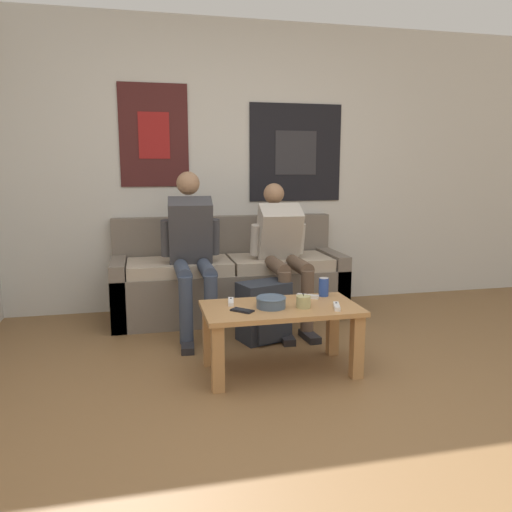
# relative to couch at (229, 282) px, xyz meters

# --- Properties ---
(ground_plane) EXTENTS (18.00, 18.00, 0.00)m
(ground_plane) POSITION_rel_couch_xyz_m (-0.02, -2.11, -0.30)
(ground_plane) COLOR brown
(wall_back) EXTENTS (10.00, 0.07, 2.55)m
(wall_back) POSITION_rel_couch_xyz_m (-0.02, 0.34, 0.98)
(wall_back) COLOR silver
(wall_back) RESTS_ON ground_plane
(couch) EXTENTS (1.97, 0.69, 0.84)m
(couch) POSITION_rel_couch_xyz_m (0.00, 0.00, 0.00)
(couch) COLOR #70665B
(couch) RESTS_ON ground_plane
(coffee_table) EXTENTS (0.97, 0.51, 0.43)m
(coffee_table) POSITION_rel_couch_xyz_m (0.10, -1.30, 0.04)
(coffee_table) COLOR #B27F4C
(coffee_table) RESTS_ON ground_plane
(person_seated_adult) EXTENTS (0.47, 0.88, 1.24)m
(person_seated_adult) POSITION_rel_couch_xyz_m (-0.35, -0.34, 0.38)
(person_seated_adult) COLOR #384256
(person_seated_adult) RESTS_ON ground_plane
(person_seated_teen) EXTENTS (0.47, 0.95, 1.14)m
(person_seated_teen) POSITION_rel_couch_xyz_m (0.39, -0.33, 0.34)
(person_seated_teen) COLOR brown
(person_seated_teen) RESTS_ON ground_plane
(backpack) EXTENTS (0.41, 0.35, 0.44)m
(backpack) POSITION_rel_couch_xyz_m (0.14, -0.72, -0.08)
(backpack) COLOR #282D38
(backpack) RESTS_ON ground_plane
(ceramic_bowl) EXTENTS (0.19, 0.19, 0.07)m
(ceramic_bowl) POSITION_rel_couch_xyz_m (0.04, -1.32, 0.17)
(ceramic_bowl) COLOR #475B75
(ceramic_bowl) RESTS_ON coffee_table
(pillar_candle) EXTENTS (0.09, 0.09, 0.08)m
(pillar_candle) POSITION_rel_couch_xyz_m (0.23, -1.36, 0.17)
(pillar_candle) COLOR tan
(pillar_candle) RESTS_ON coffee_table
(drink_can_blue) EXTENTS (0.07, 0.07, 0.12)m
(drink_can_blue) POSITION_rel_couch_xyz_m (0.45, -1.12, 0.19)
(drink_can_blue) COLOR #28479E
(drink_can_blue) RESTS_ON coffee_table
(game_controller_near_left) EXTENTS (0.06, 0.15, 0.03)m
(game_controller_near_left) POSITION_rel_couch_xyz_m (-0.19, -1.17, 0.14)
(game_controller_near_left) COLOR white
(game_controller_near_left) RESTS_ON coffee_table
(game_controller_near_right) EXTENTS (0.07, 0.15, 0.03)m
(game_controller_near_right) POSITION_rel_couch_xyz_m (0.42, -1.42, 0.14)
(game_controller_near_right) COLOR white
(game_controller_near_right) RESTS_ON coffee_table
(game_controller_far_center) EXTENTS (0.14, 0.11, 0.03)m
(game_controller_far_center) POSITION_rel_couch_xyz_m (0.33, -1.15, 0.14)
(game_controller_far_center) COLOR white
(game_controller_far_center) RESTS_ON coffee_table
(cell_phone) EXTENTS (0.14, 0.14, 0.01)m
(cell_phone) POSITION_rel_couch_xyz_m (-0.15, -1.36, 0.14)
(cell_phone) COLOR black
(cell_phone) RESTS_ON coffee_table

